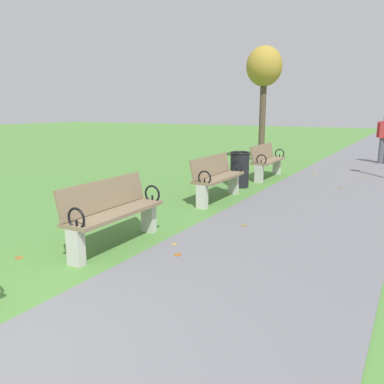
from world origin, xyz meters
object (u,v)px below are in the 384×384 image
object	(u,v)px
park_bench_2	(113,211)
park_bench_4	(267,160)
park_bench_3	(217,177)
tree_2	(264,70)
trash_bin	(240,169)

from	to	relation	value
park_bench_2	park_bench_4	distance (m)	6.13
park_bench_3	tree_2	bearing A→B (deg)	101.89
park_bench_3	tree_2	distance (m)	6.69
park_bench_3	trash_bin	distance (m)	1.52
park_bench_2	park_bench_4	xyz separation A→B (m)	(-0.00, 6.13, 0.00)
park_bench_2	tree_2	bearing A→B (deg)	97.89
park_bench_3	trash_bin	world-z (taller)	park_bench_3
park_bench_3	park_bench_4	bearing A→B (deg)	90.00
park_bench_2	trash_bin	bearing A→B (deg)	91.82
park_bench_3	park_bench_4	xyz separation A→B (m)	(-0.00, 3.00, 0.00)
trash_bin	tree_2	bearing A→B (deg)	103.94
park_bench_2	trash_bin	distance (m)	4.64
park_bench_3	trash_bin	bearing A→B (deg)	95.58
park_bench_2	park_bench_3	world-z (taller)	same
tree_2	trash_bin	bearing A→B (deg)	-76.06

